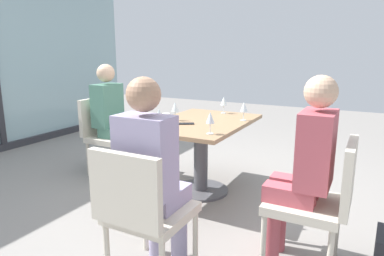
# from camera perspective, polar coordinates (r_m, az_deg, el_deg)

# --- Properties ---
(ground_plane) EXTENTS (12.00, 12.00, 0.00)m
(ground_plane) POSITION_cam_1_polar(r_m,az_deg,el_deg) (3.57, 1.44, -10.41)
(ground_plane) COLOR gray
(dining_table_main) EXTENTS (1.26, 0.85, 0.73)m
(dining_table_main) POSITION_cam_1_polar(r_m,az_deg,el_deg) (3.39, 1.49, -1.97)
(dining_table_main) COLOR #997551
(dining_table_main) RESTS_ON ground_plane
(chair_near_window) EXTENTS (0.46, 0.51, 0.87)m
(chair_near_window) POSITION_cam_1_polar(r_m,az_deg,el_deg) (4.09, -14.16, -0.48)
(chair_near_window) COLOR beige
(chair_near_window) RESTS_ON ground_plane
(chair_front_left) EXTENTS (0.46, 0.50, 0.87)m
(chair_front_left) POSITION_cam_1_polar(r_m,az_deg,el_deg) (2.36, 20.58, -10.60)
(chair_front_left) COLOR beige
(chair_front_left) RESTS_ON ground_plane
(chair_side_end) EXTENTS (0.50, 0.46, 0.87)m
(chair_side_end) POSITION_cam_1_polar(r_m,az_deg,el_deg) (2.09, -8.30, -12.95)
(chair_side_end) COLOR beige
(chair_side_end) RESTS_ON ground_plane
(person_near_window) EXTENTS (0.34, 0.39, 1.26)m
(person_near_window) POSITION_cam_1_polar(r_m,az_deg,el_deg) (3.97, -13.14, 2.20)
(person_near_window) COLOR #4C7F6B
(person_near_window) RESTS_ON ground_plane
(person_front_left) EXTENTS (0.34, 0.39, 1.26)m
(person_front_left) POSITION_cam_1_polar(r_m,az_deg,el_deg) (2.31, 18.27, -5.60)
(person_front_left) COLOR #B24C56
(person_front_left) RESTS_ON ground_plane
(person_side_end) EXTENTS (0.39, 0.34, 1.26)m
(person_side_end) POSITION_cam_1_polar(r_m,az_deg,el_deg) (2.10, -6.71, -6.83)
(person_side_end) COLOR #9E93B7
(person_side_end) RESTS_ON ground_plane
(wine_glass_0) EXTENTS (0.07, 0.07, 0.18)m
(wine_glass_0) POSITION_cam_1_polar(r_m,az_deg,el_deg) (2.98, -5.50, 2.23)
(wine_glass_0) COLOR silver
(wine_glass_0) RESTS_ON dining_table_main
(wine_glass_1) EXTENTS (0.07, 0.07, 0.18)m
(wine_glass_1) POSITION_cam_1_polar(r_m,az_deg,el_deg) (3.39, 8.62, 3.43)
(wine_glass_1) COLOR silver
(wine_glass_1) RESTS_ON dining_table_main
(wine_glass_2) EXTENTS (0.07, 0.07, 0.18)m
(wine_glass_2) POSITION_cam_1_polar(r_m,az_deg,el_deg) (2.80, 3.05, 1.64)
(wine_glass_2) COLOR silver
(wine_glass_2) RESTS_ON dining_table_main
(wine_glass_3) EXTENTS (0.07, 0.07, 0.18)m
(wine_glass_3) POSITION_cam_1_polar(r_m,az_deg,el_deg) (3.77, 5.29, 4.44)
(wine_glass_3) COLOR silver
(wine_glass_3) RESTS_ON dining_table_main
(wine_glass_4) EXTENTS (0.07, 0.07, 0.18)m
(wine_glass_4) POSITION_cam_1_polar(r_m,az_deg,el_deg) (3.37, -2.83, 3.49)
(wine_glass_4) COLOR silver
(wine_glass_4) RESTS_ON dining_table_main
(coffee_cup) EXTENTS (0.08, 0.08, 0.09)m
(coffee_cup) POSITION_cam_1_polar(r_m,az_deg,el_deg) (3.28, -4.38, 1.66)
(coffee_cup) COLOR white
(coffee_cup) RESTS_ON dining_table_main
(cell_phone_on_table) EXTENTS (0.13, 0.16, 0.01)m
(cell_phone_on_table) POSITION_cam_1_polar(r_m,az_deg,el_deg) (3.21, -0.95, 0.73)
(cell_phone_on_table) COLOR black
(cell_phone_on_table) RESTS_ON dining_table_main
(handbag_0) EXTENTS (0.31, 0.18, 0.28)m
(handbag_0) POSITION_cam_1_polar(r_m,az_deg,el_deg) (4.04, -6.46, -5.59)
(handbag_0) COLOR silver
(handbag_0) RESTS_ON ground_plane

